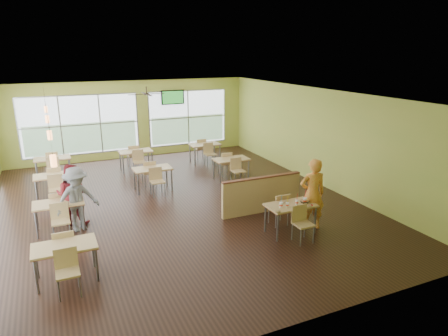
{
  "coord_description": "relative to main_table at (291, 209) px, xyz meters",
  "views": [
    {
      "loc": [
        -3.23,
        -10.64,
        4.38
      ],
      "look_at": [
        1.3,
        -0.55,
        1.11
      ],
      "focal_mm": 32.0,
      "sensor_mm": 36.0,
      "label": 1
    }
  ],
  "objects": [
    {
      "name": "man_plaid",
      "position": [
        0.64,
        0.02,
        0.29
      ],
      "size": [
        0.75,
        0.57,
        1.84
      ],
      "primitive_type": "imported",
      "rotation": [
        0.0,
        0.0,
        2.93
      ],
      "color": "#E35819",
      "rests_on": "floor"
    },
    {
      "name": "ketchup_cup",
      "position": [
        0.42,
        -0.27,
        0.13
      ],
      "size": [
        0.05,
        0.05,
        0.02
      ],
      "primitive_type": "cylinder",
      "color": "#A90B17",
      "rests_on": "main_table"
    },
    {
      "name": "cup_blue",
      "position": [
        -0.33,
        -0.07,
        0.19
      ],
      "size": [
        0.1,
        0.1,
        0.34
      ],
      "color": "white",
      "rests_on": "main_table"
    },
    {
      "name": "tv_backwall",
      "position": [
        -0.2,
        8.9,
        1.82
      ],
      "size": [
        1.0,
        0.07,
        0.6
      ],
      "color": "black",
      "rests_on": "wall_back"
    },
    {
      "name": "half_wall_divider",
      "position": [
        0.0,
        1.45,
        -0.11
      ],
      "size": [
        2.4,
        0.14,
        1.04
      ],
      "color": "tan",
      "rests_on": "floor"
    },
    {
      "name": "food_basket",
      "position": [
        0.38,
        -0.03,
        0.15
      ],
      "size": [
        0.24,
        0.24,
        0.05
      ],
      "color": "black",
      "rests_on": "main_table"
    },
    {
      "name": "cup_red_near",
      "position": [
        0.13,
        -0.06,
        0.18
      ],
      "size": [
        0.09,
        0.09,
        0.32
      ],
      "color": "white",
      "rests_on": "main_table"
    },
    {
      "name": "wrapper_mid",
      "position": [
        -0.07,
        0.19,
        0.15
      ],
      "size": [
        0.25,
        0.23,
        0.05
      ],
      "primitive_type": "ellipsoid",
      "rotation": [
        0.0,
        0.0,
        -0.25
      ],
      "color": "#A67B50",
      "rests_on": "main_table"
    },
    {
      "name": "patron_maroon",
      "position": [
        -4.86,
        2.76,
        0.18
      ],
      "size": [
        0.97,
        0.88,
        1.63
      ],
      "primitive_type": "imported",
      "rotation": [
        0.0,
        0.0,
        2.73
      ],
      "color": "maroon",
      "rests_on": "floor"
    },
    {
      "name": "ceiling_fan",
      "position": [
        -2.0,
        6.0,
        2.32
      ],
      "size": [
        1.25,
        1.25,
        0.29
      ],
      "color": "#2D2119",
      "rests_on": "ceiling"
    },
    {
      "name": "cup_yellow",
      "position": [
        -0.17,
        -0.11,
        0.18
      ],
      "size": [
        0.08,
        0.08,
        0.31
      ],
      "color": "white",
      "rests_on": "main_table"
    },
    {
      "name": "wrapper_left",
      "position": [
        -0.54,
        -0.27,
        0.14
      ],
      "size": [
        0.15,
        0.14,
        0.03
      ],
      "primitive_type": "ellipsoid",
      "rotation": [
        0.0,
        0.0,
        -0.1
      ],
      "color": "#A67B50",
      "rests_on": "main_table"
    },
    {
      "name": "room",
      "position": [
        -2.0,
        3.0,
        0.97
      ],
      "size": [
        12.0,
        12.04,
        3.2
      ],
      "color": "black",
      "rests_on": "ground"
    },
    {
      "name": "dining_tables",
      "position": [
        -3.05,
        4.71,
        -0.0
      ],
      "size": [
        6.92,
        8.72,
        0.87
      ],
      "color": "tan",
      "rests_on": "floor"
    },
    {
      "name": "wrapper_right",
      "position": [
        0.33,
        -0.3,
        0.14
      ],
      "size": [
        0.14,
        0.13,
        0.03
      ],
      "primitive_type": "ellipsoid",
      "rotation": [
        0.0,
        0.0,
        0.05
      ],
      "color": "#A67B50",
      "rests_on": "main_table"
    },
    {
      "name": "window_bays",
      "position": [
        -4.65,
        6.08,
        0.85
      ],
      "size": [
        9.24,
        10.24,
        2.38
      ],
      "color": "white",
      "rests_on": "room"
    },
    {
      "name": "cup_red_far",
      "position": [
        0.35,
        -0.08,
        0.2
      ],
      "size": [
        0.11,
        0.11,
        0.38
      ],
      "color": "white",
      "rests_on": "main_table"
    },
    {
      "name": "main_table",
      "position": [
        0.0,
        0.0,
        0.0
      ],
      "size": [
        1.22,
        1.52,
        0.87
      ],
      "color": "tan",
      "rests_on": "floor"
    },
    {
      "name": "patron_grey",
      "position": [
        -4.76,
        2.33,
        0.2
      ],
      "size": [
        1.2,
        0.91,
        1.65
      ],
      "primitive_type": "imported",
      "rotation": [
        0.0,
        0.0,
        0.3
      ],
      "color": "slate",
      "rests_on": "floor"
    },
    {
      "name": "pendant_lights",
      "position": [
        -5.2,
        3.68,
        1.82
      ],
      "size": [
        0.11,
        7.31,
        0.86
      ],
      "color": "#2D2119",
      "rests_on": "ceiling"
    }
  ]
}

